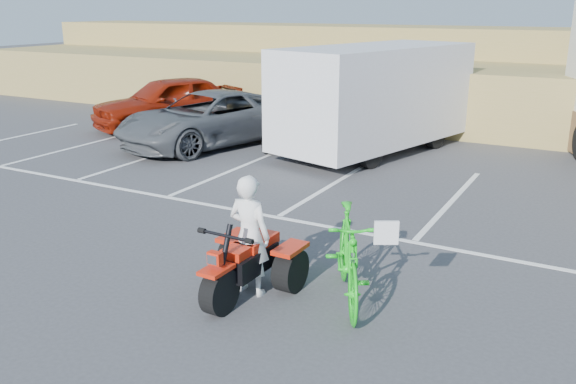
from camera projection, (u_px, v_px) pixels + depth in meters
The scene contains 11 objects.
ground at pixel (203, 262), 9.69m from camera, with size 100.00×100.00×0.00m, color #3D3D40.
parking_stripes at pixel (352, 201), 12.71m from camera, with size 28.00×5.16×0.01m.
grass_embankment at pixel (453, 76), 22.28m from camera, with size 40.00×8.50×3.10m.
red_trike_atv at pixel (245, 296), 8.55m from camera, with size 1.25×1.67×1.09m, color red, non-canonical shape.
rider at pixel (249, 235), 8.42m from camera, with size 0.63×0.41×1.72m, color white.
green_dirt_bike at pixel (348, 257), 8.23m from camera, with size 0.61×2.17×1.31m, color #14BF19.
grey_pickup at pixel (208, 119), 17.61m from camera, with size 2.55×5.53×1.54m, color #484C50.
red_car at pixel (169, 102), 20.06m from camera, with size 2.02×5.01×1.71m, color maroon.
cargo_trailer at pixel (375, 96), 16.56m from camera, with size 4.01×6.60×2.88m.
quad_atv_blue at pixel (295, 151), 17.03m from camera, with size 1.26×1.69×1.11m, color navy, non-canonical shape.
quad_atv_green at pixel (361, 151), 17.01m from camera, with size 1.20×1.61×1.05m, color #145A24, non-canonical shape.
Camera 1 is at (5.46, -7.21, 3.90)m, focal length 38.00 mm.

